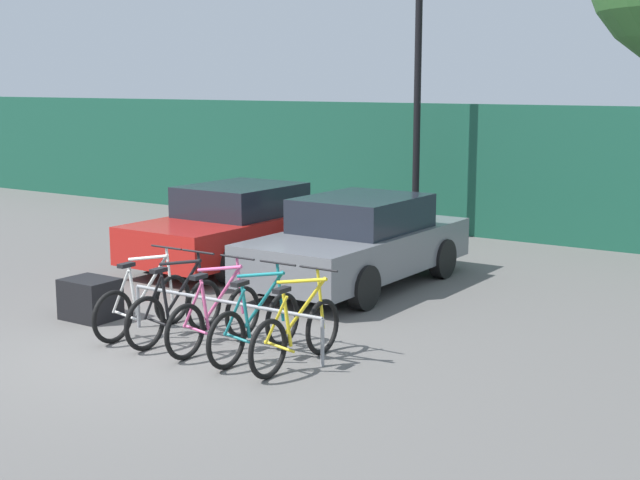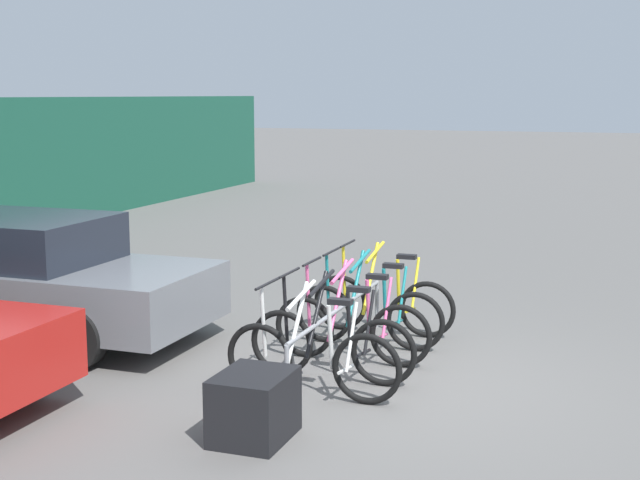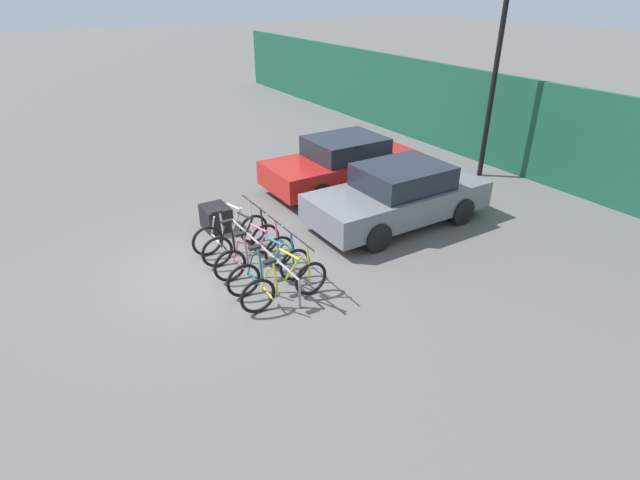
{
  "view_description": "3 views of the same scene",
  "coord_description": "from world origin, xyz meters",
  "px_view_note": "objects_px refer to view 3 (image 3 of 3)",
  "views": [
    {
      "loc": [
        7.35,
        -7.31,
        3.16
      ],
      "look_at": [
        1.21,
        1.81,
        1.19
      ],
      "focal_mm": 50.0,
      "sensor_mm": 36.0,
      "label": 1
    },
    {
      "loc": [
        -7.99,
        -2.23,
        2.77
      ],
      "look_at": [
        0.09,
        0.7,
        1.36
      ],
      "focal_mm": 50.0,
      "sensor_mm": 36.0,
      "label": 2
    },
    {
      "loc": [
        8.3,
        -2.86,
        5.09
      ],
      "look_at": [
        1.57,
        1.37,
        0.94
      ],
      "focal_mm": 28.0,
      "sensor_mm": 36.0,
      "label": 3
    }
  ],
  "objects_px": {
    "lamp_post": "(498,52)",
    "cargo_crate": "(216,218)",
    "bicycle_black": "(242,243)",
    "car_red": "(343,163)",
    "car_grey": "(399,195)",
    "bike_rack": "(262,250)",
    "bicycle_pink": "(255,256)",
    "bicycle_yellow": "(285,285)",
    "bicycle_white": "(231,233)",
    "bicycle_teal": "(270,270)"
  },
  "relations": [
    {
      "from": "bicycle_black",
      "to": "bike_rack",
      "type": "bearing_deg",
      "value": 10.26
    },
    {
      "from": "bicycle_white",
      "to": "car_red",
      "type": "relative_size",
      "value": 0.4
    },
    {
      "from": "bicycle_yellow",
      "to": "car_grey",
      "type": "distance_m",
      "value": 4.13
    },
    {
      "from": "bicycle_black",
      "to": "car_red",
      "type": "distance_m",
      "value": 4.6
    },
    {
      "from": "bicycle_white",
      "to": "lamp_post",
      "type": "bearing_deg",
      "value": 88.97
    },
    {
      "from": "bicycle_white",
      "to": "car_grey",
      "type": "bearing_deg",
      "value": 73.86
    },
    {
      "from": "bicycle_pink",
      "to": "car_grey",
      "type": "height_order",
      "value": "car_grey"
    },
    {
      "from": "cargo_crate",
      "to": "lamp_post",
      "type": "bearing_deg",
      "value": 84.63
    },
    {
      "from": "car_red",
      "to": "lamp_post",
      "type": "xyz_separation_m",
      "value": [
        1.35,
        3.97,
        2.73
      ]
    },
    {
      "from": "bicycle_yellow",
      "to": "bicycle_pink",
      "type": "bearing_deg",
      "value": 176.26
    },
    {
      "from": "bicycle_white",
      "to": "bicycle_black",
      "type": "bearing_deg",
      "value": -3.55
    },
    {
      "from": "bicycle_black",
      "to": "bicycle_pink",
      "type": "distance_m",
      "value": 0.63
    },
    {
      "from": "bicycle_white",
      "to": "car_grey",
      "type": "xyz_separation_m",
      "value": [
        0.85,
        3.82,
        0.31
      ]
    },
    {
      "from": "car_grey",
      "to": "car_red",
      "type": "bearing_deg",
      "value": 175.94
    },
    {
      "from": "bicycle_white",
      "to": "car_grey",
      "type": "distance_m",
      "value": 3.93
    },
    {
      "from": "bicycle_yellow",
      "to": "cargo_crate",
      "type": "distance_m",
      "value": 3.47
    },
    {
      "from": "bicycle_pink",
      "to": "lamp_post",
      "type": "xyz_separation_m",
      "value": [
        -1.53,
        7.97,
        3.05
      ]
    },
    {
      "from": "bicycle_yellow",
      "to": "car_red",
      "type": "distance_m",
      "value": 5.72
    },
    {
      "from": "bicycle_yellow",
      "to": "lamp_post",
      "type": "distance_m",
      "value": 8.96
    },
    {
      "from": "bicycle_black",
      "to": "lamp_post",
      "type": "bearing_deg",
      "value": 93.65
    },
    {
      "from": "bike_rack",
      "to": "bicycle_pink",
      "type": "distance_m",
      "value": 0.18
    },
    {
      "from": "lamp_post",
      "to": "cargo_crate",
      "type": "distance_m",
      "value": 8.52
    },
    {
      "from": "bicycle_yellow",
      "to": "car_red",
      "type": "relative_size",
      "value": 0.4
    },
    {
      "from": "bike_rack",
      "to": "bicycle_pink",
      "type": "height_order",
      "value": "bicycle_pink"
    },
    {
      "from": "bicycle_yellow",
      "to": "lamp_post",
      "type": "relative_size",
      "value": 0.28
    },
    {
      "from": "bike_rack",
      "to": "bicycle_black",
      "type": "xyz_separation_m",
      "value": [
        -0.64,
        -0.15,
        -0.1
      ]
    },
    {
      "from": "bicycle_pink",
      "to": "cargo_crate",
      "type": "xyz_separation_m",
      "value": [
        -2.27,
        0.09,
        -0.1
      ]
    },
    {
      "from": "bicycle_white",
      "to": "bicycle_black",
      "type": "xyz_separation_m",
      "value": [
        0.55,
        0.0,
        0.0
      ]
    },
    {
      "from": "bike_rack",
      "to": "bicycle_teal",
      "type": "xyz_separation_m",
      "value": [
        0.61,
        -0.15,
        -0.1
      ]
    },
    {
      "from": "bicycle_black",
      "to": "bicycle_teal",
      "type": "relative_size",
      "value": 1.0
    },
    {
      "from": "bicycle_white",
      "to": "cargo_crate",
      "type": "bearing_deg",
      "value": 171.61
    },
    {
      "from": "bicycle_black",
      "to": "cargo_crate",
      "type": "relative_size",
      "value": 2.44
    },
    {
      "from": "car_red",
      "to": "lamp_post",
      "type": "bearing_deg",
      "value": 71.23
    },
    {
      "from": "bicycle_white",
      "to": "bicycle_yellow",
      "type": "height_order",
      "value": "same"
    },
    {
      "from": "bicycle_pink",
      "to": "bicycle_teal",
      "type": "bearing_deg",
      "value": 2.57
    },
    {
      "from": "bike_rack",
      "to": "bicycle_yellow",
      "type": "xyz_separation_m",
      "value": [
        1.19,
        -0.15,
        -0.1
      ]
    },
    {
      "from": "bike_rack",
      "to": "bicycle_teal",
      "type": "relative_size",
      "value": 1.71
    },
    {
      "from": "lamp_post",
      "to": "bicycle_white",
      "type": "bearing_deg",
      "value": -87.47
    },
    {
      "from": "car_red",
      "to": "car_grey",
      "type": "bearing_deg",
      "value": -4.06
    },
    {
      "from": "bicycle_pink",
      "to": "cargo_crate",
      "type": "height_order",
      "value": "bicycle_pink"
    },
    {
      "from": "bicycle_yellow",
      "to": "car_grey",
      "type": "bearing_deg",
      "value": 107.97
    },
    {
      "from": "bicycle_pink",
      "to": "car_grey",
      "type": "bearing_deg",
      "value": 97.45
    },
    {
      "from": "bicycle_black",
      "to": "car_grey",
      "type": "relative_size",
      "value": 0.4
    },
    {
      "from": "car_red",
      "to": "cargo_crate",
      "type": "bearing_deg",
      "value": -81.16
    },
    {
      "from": "car_grey",
      "to": "cargo_crate",
      "type": "height_order",
      "value": "car_grey"
    },
    {
      "from": "cargo_crate",
      "to": "bike_rack",
      "type": "bearing_deg",
      "value": 1.41
    },
    {
      "from": "car_red",
      "to": "bicycle_teal",
      "type": "bearing_deg",
      "value": -48.87
    },
    {
      "from": "bicycle_black",
      "to": "bicycle_pink",
      "type": "relative_size",
      "value": 1.0
    },
    {
      "from": "lamp_post",
      "to": "bicycle_pink",
      "type": "bearing_deg",
      "value": -79.12
    },
    {
      "from": "bike_rack",
      "to": "car_red",
      "type": "xyz_separation_m",
      "value": [
        -2.89,
        3.86,
        0.22
      ]
    }
  ]
}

